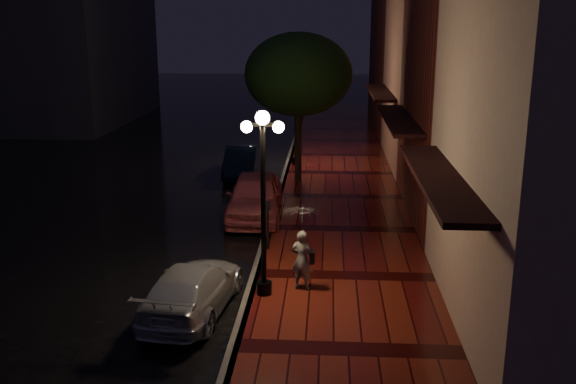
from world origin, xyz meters
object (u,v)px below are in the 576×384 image
at_px(streetlamp_near, 263,193).
at_px(woman_with_umbrella, 302,235).
at_px(navy_car, 241,161).
at_px(pink_car, 255,196).
at_px(parking_meter, 268,220).
at_px(streetlamp_far, 296,109).
at_px(silver_car, 192,288).
at_px(street_tree, 299,77).

bearing_deg(streetlamp_near, woman_with_umbrella, 22.82).
relative_size(streetlamp_near, navy_car, 1.15).
height_order(pink_car, parking_meter, parking_meter).
xyz_separation_m(streetlamp_far, pink_car, (-0.95, -7.57, -1.86)).
bearing_deg(parking_meter, navy_car, 114.83).
xyz_separation_m(silver_car, parking_meter, (1.33, 3.80, 0.42)).
height_order(streetlamp_near, pink_car, streetlamp_near).
height_order(streetlamp_near, parking_meter, streetlamp_near).
distance_m(street_tree, pink_car, 5.88).
bearing_deg(parking_meter, pink_car, 115.13).
bearing_deg(streetlamp_near, navy_car, 100.14).
bearing_deg(pink_car, street_tree, 73.10).
relative_size(streetlamp_far, parking_meter, 3.13).
height_order(streetlamp_near, silver_car, streetlamp_near).
distance_m(streetlamp_near, silver_car, 2.66).
bearing_deg(woman_with_umbrella, pink_car, -54.40).
bearing_deg(parking_meter, streetlamp_near, -73.61).
bearing_deg(streetlamp_near, silver_car, -153.94).
relative_size(pink_car, silver_car, 1.12).
height_order(streetlamp_far, navy_car, streetlamp_far).
xyz_separation_m(street_tree, parking_meter, (-0.46, -7.95, -3.26)).
bearing_deg(parking_meter, streetlamp_far, 101.58).
bearing_deg(street_tree, pink_car, -104.84).
bearing_deg(navy_car, silver_car, -90.10).
bearing_deg(silver_car, streetlamp_near, -147.23).
bearing_deg(pink_car, parking_meter, -79.56).
height_order(street_tree, woman_with_umbrella, street_tree).
xyz_separation_m(streetlamp_far, street_tree, (0.26, -3.01, 1.64)).
xyz_separation_m(woman_with_umbrella, parking_meter, (-1.07, 2.68, -0.51)).
bearing_deg(navy_car, woman_with_umbrella, -78.58).
height_order(pink_car, silver_car, pink_car).
relative_size(pink_car, parking_meter, 3.17).
relative_size(pink_car, woman_with_umbrella, 2.14).
bearing_deg(streetlamp_far, woman_with_umbrella, -86.35).
height_order(street_tree, parking_meter, street_tree).
distance_m(navy_car, woman_with_umbrella, 12.33).
relative_size(streetlamp_far, woman_with_umbrella, 2.11).
distance_m(street_tree, silver_car, 12.43).
height_order(streetlamp_far, street_tree, street_tree).
height_order(streetlamp_far, parking_meter, streetlamp_far).
bearing_deg(pink_car, silver_car, -96.72).
xyz_separation_m(pink_car, navy_car, (-1.25, 5.85, -0.12)).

